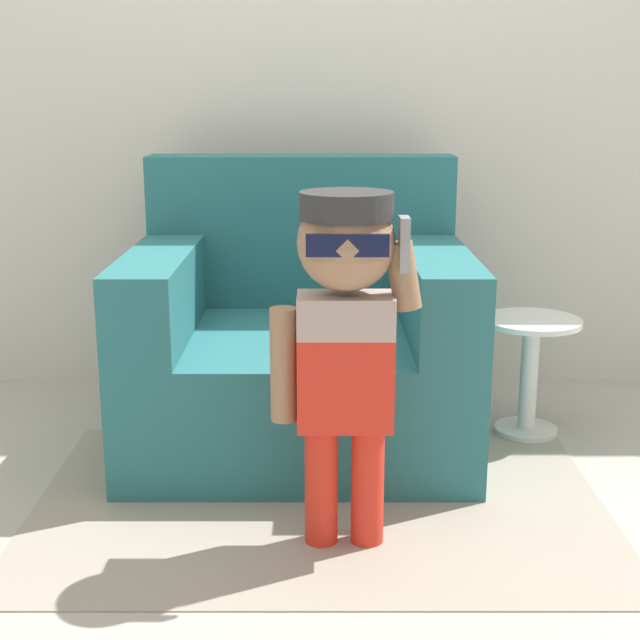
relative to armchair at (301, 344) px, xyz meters
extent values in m
plane|color=#ADA89E|center=(0.03, -0.09, -0.32)|extent=(10.00, 10.00, 0.00)
cube|color=silver|center=(0.03, 0.62, 0.98)|extent=(10.00, 0.05, 2.60)
cube|color=#286B70|center=(0.00, -0.06, -0.13)|extent=(1.09, 0.95, 0.39)
cube|color=#286B70|center=(0.00, 0.33, 0.33)|extent=(1.09, 0.19, 0.54)
cube|color=#286B70|center=(-0.44, -0.15, 0.20)|extent=(0.20, 0.77, 0.27)
cube|color=#286B70|center=(0.44, -0.15, 0.20)|extent=(0.20, 0.77, 0.27)
cylinder|color=red|center=(0.07, -0.75, -0.16)|extent=(0.09, 0.09, 0.32)
cylinder|color=red|center=(0.19, -0.75, -0.16)|extent=(0.09, 0.09, 0.32)
cube|color=red|center=(0.13, -0.75, 0.12)|extent=(0.24, 0.14, 0.24)
cube|color=#B29993|center=(0.13, -0.75, 0.29)|extent=(0.24, 0.14, 0.10)
sphere|color=#997051|center=(0.13, -0.75, 0.47)|extent=(0.24, 0.24, 0.24)
cylinder|color=#2D2D2D|center=(0.13, -0.75, 0.56)|extent=(0.23, 0.23, 0.07)
cube|color=#2D2D2D|center=(0.13, -0.65, 0.53)|extent=(0.14, 0.11, 0.01)
cube|color=#0F1433|center=(0.13, -0.86, 0.48)|extent=(0.19, 0.01, 0.05)
cylinder|color=#997051|center=(-0.02, -0.75, 0.16)|extent=(0.07, 0.07, 0.29)
cylinder|color=#997051|center=(0.27, -0.75, 0.39)|extent=(0.10, 0.07, 0.17)
cube|color=gray|center=(0.27, -0.77, 0.47)|extent=(0.02, 0.07, 0.13)
cylinder|color=white|center=(0.78, 0.02, -0.31)|extent=(0.21, 0.21, 0.02)
cylinder|color=white|center=(0.78, 0.02, -0.13)|extent=(0.06, 0.06, 0.39)
cylinder|color=white|center=(0.78, 0.02, 0.07)|extent=(0.33, 0.33, 0.02)
cube|color=#9E9384|center=(0.07, -0.52, -0.32)|extent=(1.62, 1.12, 0.01)
camera|label=1|loc=(0.07, -2.87, 0.82)|focal=50.00mm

